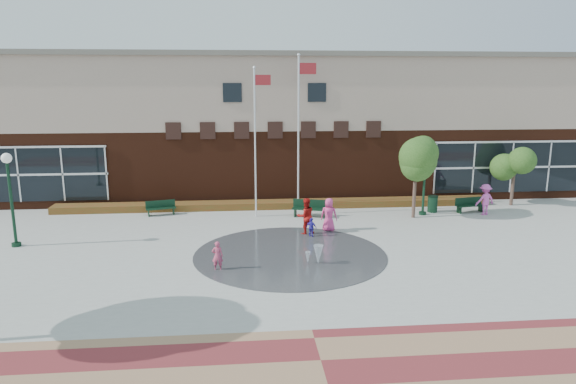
{
  "coord_description": "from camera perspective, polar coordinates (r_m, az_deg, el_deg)",
  "views": [
    {
      "loc": [
        -2.03,
        -18.24,
        7.38
      ],
      "look_at": [
        0.0,
        4.0,
        2.6
      ],
      "focal_mm": 32.0,
      "sensor_mm": 36.0,
      "label": 1
    }
  ],
  "objects": [
    {
      "name": "ground",
      "position": [
        19.78,
        1.07,
        -9.83
      ],
      "size": [
        120.0,
        120.0,
        0.0
      ],
      "primitive_type": "plane",
      "color": "#666056",
      "rests_on": "ground"
    },
    {
      "name": "plaza_concrete",
      "position": [
        23.52,
        0.0,
        -6.2
      ],
      "size": [
        46.0,
        18.0,
        0.01
      ],
      "primitive_type": "cube",
      "color": "#A8A8A0",
      "rests_on": "ground"
    },
    {
      "name": "splash_pad",
      "position": [
        22.57,
        0.23,
        -6.99
      ],
      "size": [
        8.4,
        8.4,
        0.01
      ],
      "primitive_type": "cylinder",
      "color": "#383A3D",
      "rests_on": "ground"
    },
    {
      "name": "library_building",
      "position": [
        35.88,
        -1.98,
        7.7
      ],
      "size": [
        44.4,
        10.4,
        9.2
      ],
      "color": "#481F11",
      "rests_on": "ground"
    },
    {
      "name": "flower_bed",
      "position": [
        30.8,
        -1.29,
        -1.78
      ],
      "size": [
        26.0,
        1.2,
        0.4
      ],
      "primitive_type": "cube",
      "color": "#A22415",
      "rests_on": "ground"
    },
    {
      "name": "flagpole_left",
      "position": [
        28.05,
        -3.6,
        6.33
      ],
      "size": [
        0.96,
        0.2,
        8.23
      ],
      "rotation": [
        0.0,
        0.0,
        0.12
      ],
      "color": "white",
      "rests_on": "ground"
    },
    {
      "name": "flagpole_right",
      "position": [
        29.53,
        1.27,
        7.48
      ],
      "size": [
        1.1,
        0.23,
        8.97
      ],
      "rotation": [
        0.0,
        0.0,
        0.13
      ],
      "color": "white",
      "rests_on": "ground"
    },
    {
      "name": "lamp_left",
      "position": [
        26.15,
        -28.49,
        0.27
      ],
      "size": [
        0.46,
        0.46,
        4.33
      ],
      "color": "#11311E",
      "rests_on": "ground"
    },
    {
      "name": "lamp_right",
      "position": [
        29.64,
        14.98,
        2.53
      ],
      "size": [
        0.45,
        0.45,
        4.3
      ],
      "color": "#11311E",
      "rests_on": "ground"
    },
    {
      "name": "bench_left",
      "position": [
        29.94,
        -13.93,
        -2.02
      ],
      "size": [
        1.71,
        0.87,
        0.83
      ],
      "rotation": [
        0.0,
        0.0,
        0.26
      ],
      "color": "#11311E",
      "rests_on": "ground"
    },
    {
      "name": "bench_mid",
      "position": [
        28.65,
        2.41,
        -2.21
      ],
      "size": [
        2.0,
        1.06,
        0.97
      ],
      "rotation": [
        0.0,
        0.0,
        -0.29
      ],
      "color": "#11311E",
      "rests_on": "ground"
    },
    {
      "name": "bench_right",
      "position": [
        31.45,
        19.55,
        -1.68
      ],
      "size": [
        1.78,
        0.77,
        0.87
      ],
      "rotation": [
        0.0,
        0.0,
        0.17
      ],
      "color": "#11311E",
      "rests_on": "ground"
    },
    {
      "name": "trash_can",
      "position": [
        30.82,
        15.77,
        -1.28
      ],
      "size": [
        0.6,
        0.6,
        0.98
      ],
      "color": "#11311E",
      "rests_on": "ground"
    },
    {
      "name": "tree_mid",
      "position": [
        28.78,
        14.05,
        3.54
      ],
      "size": [
        2.68,
        2.68,
        4.51
      ],
      "color": "#463128",
      "rests_on": "ground"
    },
    {
      "name": "tree_small_right",
      "position": [
        33.81,
        23.9,
        3.08
      ],
      "size": [
        2.16,
        2.16,
        3.69
      ],
      "color": "#463128",
      "rests_on": "ground"
    },
    {
      "name": "water_jet_a",
      "position": [
        21.43,
        3.36,
        -8.08
      ],
      "size": [
        0.41,
        0.41,
        0.8
      ],
      "primitive_type": "cone",
      "rotation": [
        3.14,
        0.0,
        0.0
      ],
      "color": "white",
      "rests_on": "ground"
    },
    {
      "name": "water_jet_b",
      "position": [
        21.48,
        2.21,
        -8.02
      ],
      "size": [
        0.22,
        0.22,
        0.5
      ],
      "primitive_type": "cone",
      "rotation": [
        3.14,
        0.0,
        0.0
      ],
      "color": "white",
      "rests_on": "ground"
    },
    {
      "name": "child_splash",
      "position": [
        20.79,
        -7.84,
        -7.05
      ],
      "size": [
        0.45,
        0.31,
        1.21
      ],
      "primitive_type": "imported",
      "rotation": [
        0.0,
        0.0,
        3.1
      ],
      "color": "#C64669",
      "rests_on": "ground"
    },
    {
      "name": "adult_red",
      "position": [
        25.36,
        1.98,
        -2.7
      ],
      "size": [
        1.01,
        0.87,
        1.82
      ],
      "primitive_type": "imported",
      "rotation": [
        0.0,
        0.0,
        3.36
      ],
      "color": "red",
      "rests_on": "ground"
    },
    {
      "name": "adult_pink",
      "position": [
        25.93,
        4.56,
        -2.54
      ],
      "size": [
        0.96,
        0.78,
        1.71
      ],
      "primitive_type": "imported",
      "rotation": [
        0.0,
        0.0,
        2.81
      ],
      "color": "#E53F8A",
      "rests_on": "ground"
    },
    {
      "name": "child_blue",
      "position": [
        24.96,
        2.62,
        -3.97
      ],
      "size": [
        0.59,
        0.54,
        0.97
      ],
      "primitive_type": "imported",
      "rotation": [
        0.0,
        0.0,
        2.48
      ],
      "color": "#392DB8",
      "rests_on": "ground"
    },
    {
      "name": "person_bench",
      "position": [
        31.05,
        21.05,
        -0.8
      ],
      "size": [
        1.27,
        0.9,
        1.78
      ],
      "primitive_type": "imported",
      "rotation": [
        0.0,
        0.0,
        3.37
      ],
      "color": "#EA5AC5",
      "rests_on": "ground"
    }
  ]
}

